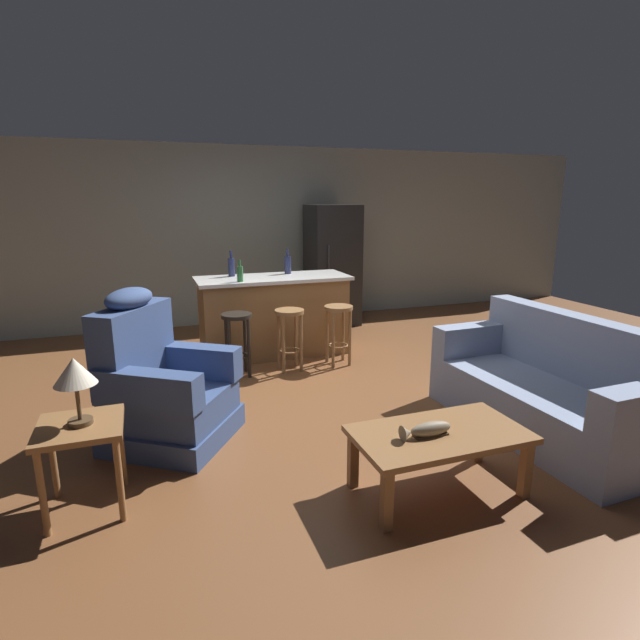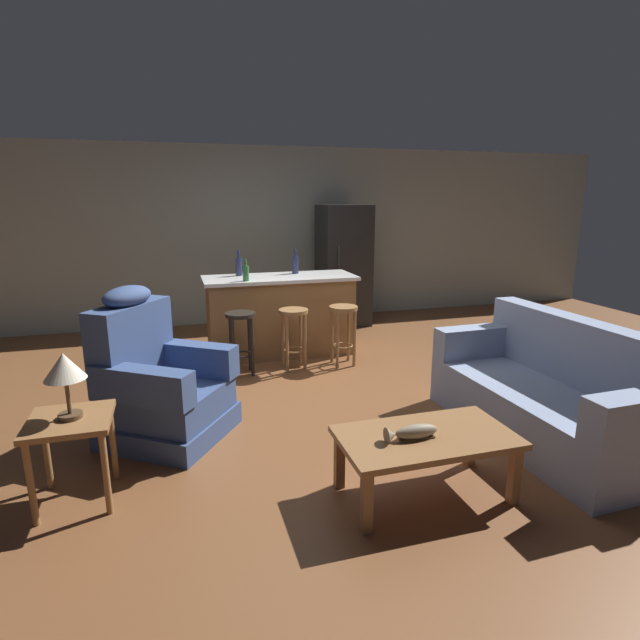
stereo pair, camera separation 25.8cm
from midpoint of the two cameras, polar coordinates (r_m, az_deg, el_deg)
The scene contains 16 objects.
ground_plane at distance 4.94m, azimuth -2.70°, elevation -8.29°, with size 12.00×12.00×0.00m.
back_wall at distance 7.64m, azimuth -9.83°, elevation 9.42°, with size 12.00×0.05×2.60m.
coffee_table at distance 3.31m, azimuth 11.26°, elevation -13.29°, with size 1.10×0.60×0.42m.
fish_figurine at distance 3.19m, azimuth 9.74°, elevation -12.31°, with size 0.34×0.10×0.10m.
couch at distance 4.40m, azimuth 23.12°, elevation -7.50°, with size 0.89×1.92×0.94m.
recliner_near_lamp at distance 4.12m, azimuth -19.37°, elevation -7.38°, with size 1.17×1.17×1.20m.
end_table at distance 3.41m, azimuth -27.64°, elevation -12.02°, with size 0.48×0.48×0.56m.
table_lamp at distance 3.26m, azimuth -28.30°, elevation -5.53°, with size 0.24×0.24×0.41m.
kitchen_island at distance 6.04m, azimuth -6.53°, elevation 0.52°, with size 1.80×0.70×0.95m.
bar_stool_left at distance 5.34m, azimuth -10.82°, elevation -1.48°, with size 0.32×0.32×0.68m.
bar_stool_middle at distance 5.45m, azimuth -4.86°, elevation -0.96°, with size 0.32×0.32×0.68m.
bar_stool_right at distance 5.62m, azimuth 0.81°, elevation -0.46°, with size 0.32×0.32×0.68m.
refrigerator at distance 7.45m, azimuth 0.42°, elevation 6.26°, with size 0.70×0.69×1.76m.
bottle_tall_green at distance 6.04m, azimuth -11.31°, elevation 6.00°, with size 0.08×0.08×0.31m.
bottle_short_amber at distance 6.16m, azimuth -4.92°, elevation 6.35°, with size 0.08×0.08×0.30m.
bottle_wine_dark at distance 5.63m, azimuth -10.44°, elevation 5.25°, with size 0.07×0.07×0.24m.
Camera 1 is at (-1.45, -4.34, 1.86)m, focal length 28.00 mm.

